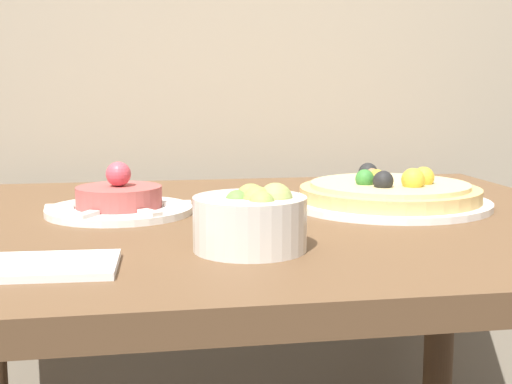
{
  "coord_description": "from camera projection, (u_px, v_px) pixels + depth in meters",
  "views": [
    {
      "loc": [
        -0.17,
        -0.57,
        0.96
      ],
      "look_at": [
        -0.01,
        0.37,
        0.82
      ],
      "focal_mm": 50.0,
      "sensor_mm": 36.0,
      "label": 1
    }
  ],
  "objects": [
    {
      "name": "dining_table",
      "position": [
        257.0,
        301.0,
        1.03
      ],
      "size": [
        1.0,
        0.81,
        0.78
      ],
      "color": "brown",
      "rests_on": "ground_plane"
    },
    {
      "name": "pizza_plate",
      "position": [
        390.0,
        194.0,
        1.09
      ],
      "size": [
        0.31,
        0.31,
        0.06
      ],
      "color": "white",
      "rests_on": "dining_table"
    },
    {
      "name": "tartare_plate",
      "position": [
        119.0,
        202.0,
        1.03
      ],
      "size": [
        0.21,
        0.21,
        0.08
      ],
      "color": "white",
      "rests_on": "dining_table"
    },
    {
      "name": "small_bowl",
      "position": [
        251.0,
        220.0,
        0.8
      ],
      "size": [
        0.13,
        0.13,
        0.08
      ],
      "color": "silver",
      "rests_on": "dining_table"
    },
    {
      "name": "napkin",
      "position": [
        33.0,
        266.0,
        0.72
      ],
      "size": [
        0.17,
        0.11,
        0.01
      ],
      "color": "white",
      "rests_on": "dining_table"
    }
  ]
}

